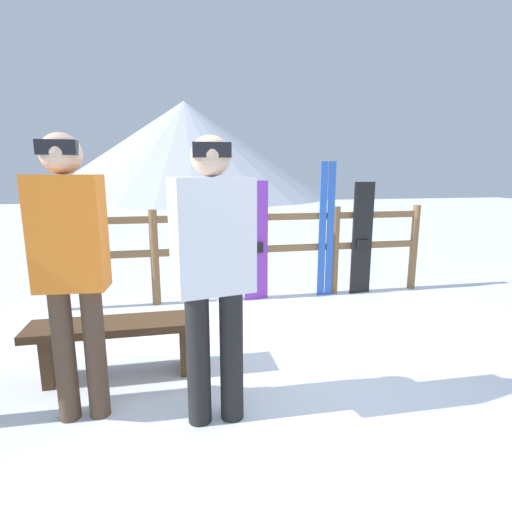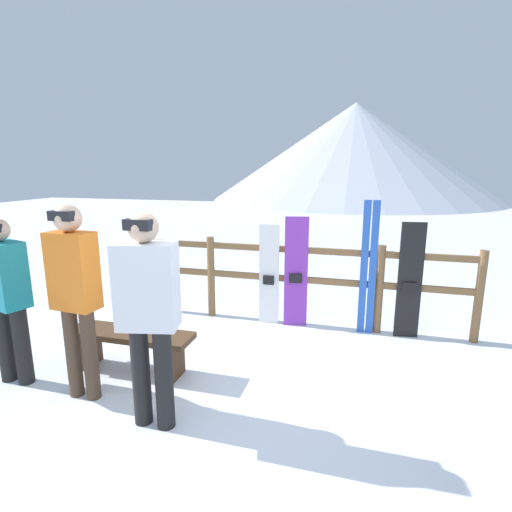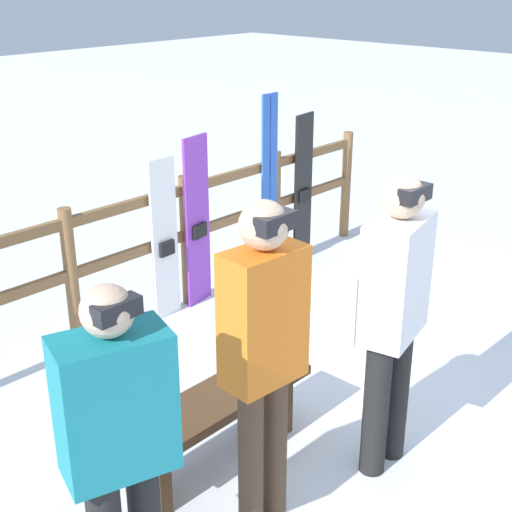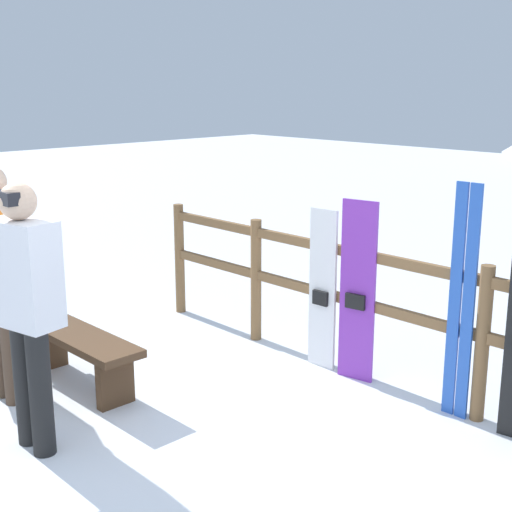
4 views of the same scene
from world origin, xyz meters
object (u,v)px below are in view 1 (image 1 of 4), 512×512
at_px(snowboard_white, 227,248).
at_px(person_orange, 71,258).
at_px(snowboard_purple, 256,242).
at_px(bench, 119,336).
at_px(ski_pair_blue, 326,230).
at_px(person_white, 213,264).
at_px(snowboard_black_stripe, 362,239).

bearing_deg(snowboard_white, person_orange, -119.09).
relative_size(snowboard_white, snowboard_purple, 0.92).
xyz_separation_m(bench, person_orange, (-0.16, -0.53, 0.73)).
height_order(person_orange, ski_pair_blue, person_orange).
xyz_separation_m(snowboard_purple, ski_pair_blue, (0.91, 0.00, 0.12)).
xyz_separation_m(bench, person_white, (0.67, -0.72, 0.70)).
relative_size(person_white, ski_pair_blue, 1.04).
xyz_separation_m(person_white, ski_pair_blue, (1.66, 2.40, -0.17)).
bearing_deg(person_orange, snowboard_black_stripe, 36.36).
bearing_deg(person_orange, snowboard_purple, 54.20).
xyz_separation_m(person_orange, person_white, (0.83, -0.20, -0.03)).
bearing_deg(person_orange, person_white, -13.43).
height_order(ski_pair_blue, snowboard_black_stripe, ski_pair_blue).
bearing_deg(snowboard_black_stripe, person_orange, -143.64).
distance_m(bench, snowboard_purple, 2.23).
height_order(person_white, snowboard_white, person_white).
distance_m(person_white, ski_pair_blue, 2.92).
bearing_deg(snowboard_white, snowboard_black_stripe, 0.00).
bearing_deg(person_white, snowboard_purple, 72.52).
relative_size(person_white, snowboard_black_stripe, 1.22).
bearing_deg(snowboard_black_stripe, person_white, -131.97).
xyz_separation_m(bench, snowboard_white, (1.06, 1.67, 0.35)).
xyz_separation_m(bench, snowboard_black_stripe, (2.82, 1.67, 0.39)).
height_order(person_orange, snowboard_white, person_orange).
relative_size(bench, snowboard_purple, 0.90).
relative_size(ski_pair_blue, snowboard_black_stripe, 1.17).
height_order(person_white, ski_pair_blue, person_white).
bearing_deg(snowboard_purple, snowboard_black_stripe, -0.00).
bearing_deg(ski_pair_blue, person_orange, -138.55).
bearing_deg(bench, snowboard_purple, 49.55).
bearing_deg(snowboard_black_stripe, bench, -149.40).
distance_m(person_white, snowboard_black_stripe, 3.24).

